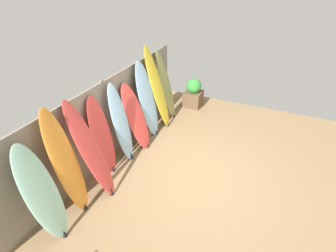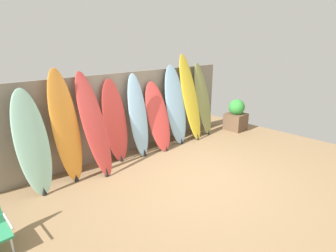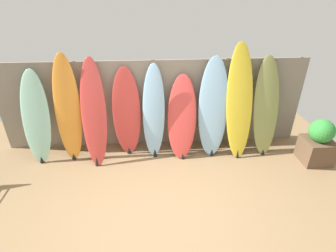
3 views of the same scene
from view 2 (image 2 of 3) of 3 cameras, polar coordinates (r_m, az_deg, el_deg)
ground at (r=4.96m, az=6.06°, el=-11.48°), size 7.68×7.68×0.00m
fence_back at (r=6.00m, az=-8.46°, el=2.96°), size 6.08×0.11×1.80m
surfboard_seafoam_0 at (r=4.77m, az=-27.48°, el=-3.31°), size 0.52×0.53×1.74m
surfboard_orange_1 at (r=4.95m, az=-21.41°, el=-0.13°), size 0.49×0.49×2.01m
surfboard_red_2 at (r=5.06m, az=-15.80°, el=0.24°), size 0.51×0.81×1.92m
surfboard_red_3 at (r=5.53m, az=-11.42°, el=0.97°), size 0.56×0.38×1.72m
surfboard_skyblue_4 at (r=5.73m, az=-6.50°, el=2.16°), size 0.48×0.50×1.80m
surfboard_red_5 at (r=6.06m, az=-2.19°, el=2.05°), size 0.63×0.71×1.57m
surfboard_skyblue_6 at (r=6.43m, az=1.68°, el=4.54°), size 0.63×0.59×1.91m
surfboard_yellow_7 at (r=6.73m, az=4.86°, el=6.08°), size 0.51×0.68×2.15m
surfboard_olive_8 at (r=7.18m, az=7.60°, el=5.79°), size 0.50×0.58×1.91m
planter_box at (r=7.75m, az=14.59°, el=2.20°), size 0.52×0.52×0.89m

